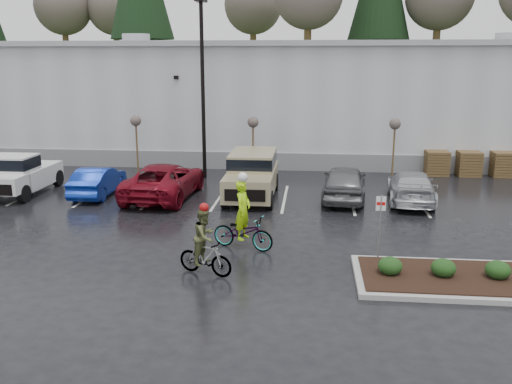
# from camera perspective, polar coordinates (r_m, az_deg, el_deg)

# --- Properties ---
(ground) EXTENTS (120.00, 120.00, 0.00)m
(ground) POSITION_cam_1_polar(r_m,az_deg,el_deg) (17.24, 0.01, -7.33)
(ground) COLOR black
(ground) RESTS_ON ground
(warehouse) EXTENTS (60.50, 15.50, 7.20)m
(warehouse) POSITION_cam_1_polar(r_m,az_deg,el_deg) (38.10, 3.44, 9.97)
(warehouse) COLOR #B2B5B7
(warehouse) RESTS_ON ground
(wooded_ridge) EXTENTS (80.00, 25.00, 6.00)m
(wooded_ridge) POSITION_cam_1_polar(r_m,az_deg,el_deg) (61.09, 4.40, 10.82)
(wooded_ridge) COLOR #223E1A
(wooded_ridge) RESTS_ON ground
(lamppost) EXTENTS (0.50, 1.00, 9.22)m
(lamppost) POSITION_cam_1_polar(r_m,az_deg,el_deg) (28.55, -5.67, 12.72)
(lamppost) COLOR black
(lamppost) RESTS_ON ground
(sapling_west) EXTENTS (0.60, 0.60, 3.20)m
(sapling_west) POSITION_cam_1_polar(r_m,az_deg,el_deg) (30.75, -12.54, 7.01)
(sapling_west) COLOR #45301B
(sapling_west) RESTS_ON ground
(sapling_mid) EXTENTS (0.60, 0.60, 3.20)m
(sapling_mid) POSITION_cam_1_polar(r_m,az_deg,el_deg) (29.37, -0.32, 7.03)
(sapling_mid) COLOR #45301B
(sapling_mid) RESTS_ON ground
(sapling_east) EXTENTS (0.60, 0.60, 3.20)m
(sapling_east) POSITION_cam_1_polar(r_m,az_deg,el_deg) (29.52, 14.41, 6.63)
(sapling_east) COLOR #45301B
(sapling_east) RESTS_ON ground
(pallet_stack_a) EXTENTS (1.20, 1.20, 1.35)m
(pallet_stack_a) POSITION_cam_1_polar(r_m,az_deg,el_deg) (31.26, 18.47, 2.92)
(pallet_stack_a) COLOR #45301B
(pallet_stack_a) RESTS_ON ground
(pallet_stack_b) EXTENTS (1.20, 1.20, 1.35)m
(pallet_stack_b) POSITION_cam_1_polar(r_m,az_deg,el_deg) (31.68, 21.47, 2.81)
(pallet_stack_b) COLOR #45301B
(pallet_stack_b) RESTS_ON ground
(pallet_stack_c) EXTENTS (1.20, 1.20, 1.35)m
(pallet_stack_c) POSITION_cam_1_polar(r_m,az_deg,el_deg) (32.21, 24.55, 2.68)
(pallet_stack_c) COLOR #45301B
(pallet_stack_c) RESTS_ON ground
(curb_island) EXTENTS (8.00, 3.00, 0.15)m
(curb_island) POSITION_cam_1_polar(r_m,az_deg,el_deg) (17.07, 23.99, -8.55)
(curb_island) COLOR gray
(curb_island) RESTS_ON ground
(mulch_bed) EXTENTS (7.60, 2.60, 0.04)m
(mulch_bed) POSITION_cam_1_polar(r_m,az_deg,el_deg) (17.04, 24.03, -8.25)
(mulch_bed) COLOR black
(mulch_bed) RESTS_ON curb_island
(shrub_a) EXTENTS (0.70, 0.70, 0.52)m
(shrub_a) POSITION_cam_1_polar(r_m,az_deg,el_deg) (16.25, 13.93, -7.55)
(shrub_a) COLOR black
(shrub_a) RESTS_ON curb_island
(shrub_b) EXTENTS (0.70, 0.70, 0.52)m
(shrub_b) POSITION_cam_1_polar(r_m,az_deg,el_deg) (16.54, 19.13, -7.55)
(shrub_b) COLOR black
(shrub_b) RESTS_ON curb_island
(shrub_c) EXTENTS (0.70, 0.70, 0.52)m
(shrub_c) POSITION_cam_1_polar(r_m,az_deg,el_deg) (16.95, 24.11, -7.49)
(shrub_c) COLOR black
(shrub_c) RESTS_ON curb_island
(fire_lane_sign) EXTENTS (0.30, 0.05, 2.20)m
(fire_lane_sign) POSITION_cam_1_polar(r_m,az_deg,el_deg) (17.03, 12.92, -2.96)
(fire_lane_sign) COLOR gray
(fire_lane_sign) RESTS_ON ground
(pickup_white) EXTENTS (2.10, 5.20, 1.96)m
(pickup_white) POSITION_cam_1_polar(r_m,az_deg,el_deg) (27.97, -23.23, 1.91)
(pickup_white) COLOR silver
(pickup_white) RESTS_ON ground
(car_blue) EXTENTS (1.54, 4.16, 1.36)m
(car_blue) POSITION_cam_1_polar(r_m,az_deg,el_deg) (26.29, -16.29, 1.12)
(car_blue) COLOR navy
(car_blue) RESTS_ON ground
(car_red) EXTENTS (2.97, 5.90, 1.60)m
(car_red) POSITION_cam_1_polar(r_m,az_deg,el_deg) (25.15, -9.61, 1.20)
(car_red) COLOR maroon
(car_red) RESTS_ON ground
(suv_tan) EXTENTS (2.20, 5.10, 2.06)m
(suv_tan) POSITION_cam_1_polar(r_m,az_deg,el_deg) (24.67, -0.47, 1.70)
(suv_tan) COLOR #998D67
(suv_tan) RESTS_ON ground
(car_grey) EXTENTS (2.29, 4.83, 1.60)m
(car_grey) POSITION_cam_1_polar(r_m,az_deg,el_deg) (24.76, 9.29, 1.01)
(car_grey) COLOR #5E5F62
(car_grey) RESTS_ON ground
(car_far_silver) EXTENTS (2.42, 4.97, 1.39)m
(car_far_silver) POSITION_cam_1_polar(r_m,az_deg,el_deg) (25.03, 16.02, 0.55)
(car_far_silver) COLOR #B7BBC0
(car_far_silver) RESTS_ON ground
(cyclist_hivis) EXTENTS (2.29, 1.38, 2.62)m
(cyclist_hivis) POSITION_cam_1_polar(r_m,az_deg,el_deg) (18.13, -1.38, -3.57)
(cyclist_hivis) COLOR #3F3F44
(cyclist_hivis) RESTS_ON ground
(cyclist_olive) EXTENTS (1.76, 1.04, 2.20)m
(cyclist_olive) POSITION_cam_1_polar(r_m,az_deg,el_deg) (16.05, -5.39, -5.95)
(cyclist_olive) COLOR #3F3F44
(cyclist_olive) RESTS_ON ground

